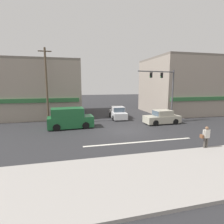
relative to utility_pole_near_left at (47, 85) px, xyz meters
The scene contains 11 objects.
ground_plane 10.28m from the utility_pole_near_left, 33.18° to the right, with size 120.00×120.00×0.00m, color #2B2B2D.
lane_marking_stripe 12.39m from the utility_pole_near_left, 47.83° to the right, with size 9.00×0.24×0.01m, color silver.
sidewalk_curb 16.24m from the utility_pole_near_left, 60.21° to the right, with size 40.00×5.00×0.16m, color #9E9993.
building_left_block 7.27m from the utility_pole_near_left, 112.88° to the left, with size 13.52×10.62×7.70m.
building_right_corner 21.35m from the utility_pole_near_left, 11.10° to the left, with size 12.36×10.20×8.56m.
utility_pole_near_left is the anchor object (origin of this frame).
traffic_light_mast 13.75m from the utility_pole_near_left, ahead, with size 4.85×0.80×6.20m.
sedan_crossing_rightbound 13.65m from the utility_pole_near_left, 13.31° to the right, with size 4.16×2.01×1.58m.
sedan_parked_curbside 9.50m from the utility_pole_near_left, ahead, with size 2.09×4.21×1.58m.
van_crossing_leftbound 4.91m from the utility_pole_near_left, 47.84° to the right, with size 4.72×2.28×2.11m.
pedestrian_foreground_with_bag 16.42m from the utility_pole_near_left, 44.12° to the right, with size 0.67×0.31×1.67m.
Camera 1 is at (-5.30, -15.89, 4.53)m, focal length 28.00 mm.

